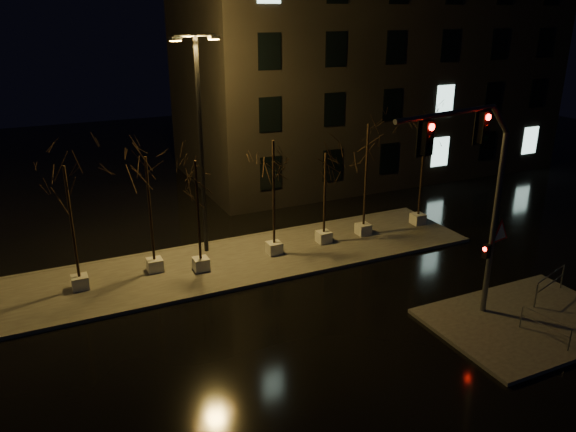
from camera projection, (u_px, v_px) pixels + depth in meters
ground at (302, 324)px, 20.58m from camera, size 90.00×90.00×0.00m
median at (243, 260)px, 25.65m from camera, size 22.00×5.00×0.15m
sidewalk_corner at (527, 321)px, 20.58m from camera, size 7.00×5.00×0.15m
building at (367, 61)px, 38.90m from camera, size 25.00×12.00×15.00m
tree_0 at (68, 194)px, 21.50m from camera, size 1.80×1.80×5.30m
tree_1 at (148, 183)px, 23.08m from camera, size 1.80×1.80×5.23m
tree_2 at (196, 186)px, 23.22m from camera, size 1.80×1.80×5.03m
tree_3 at (273, 167)px, 24.75m from camera, size 1.80×1.80×5.50m
tree_4 at (325, 174)px, 26.27m from camera, size 1.80×1.80×4.58m
tree_5 at (367, 150)px, 26.92m from camera, size 1.80×1.80×5.78m
tree_6 at (424, 141)px, 28.30m from camera, size 1.80×1.80×5.86m
traffic_signal_mast at (478, 186)px, 18.73m from camera, size 6.32×1.30×7.83m
streetlight_main at (200, 133)px, 24.55m from camera, size 2.37×1.08×9.74m
guard_rail_a at (550, 282)px, 21.94m from camera, size 2.30×0.76×1.04m
guard_rail_b at (545, 324)px, 19.18m from camera, size 0.34×1.83×0.88m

